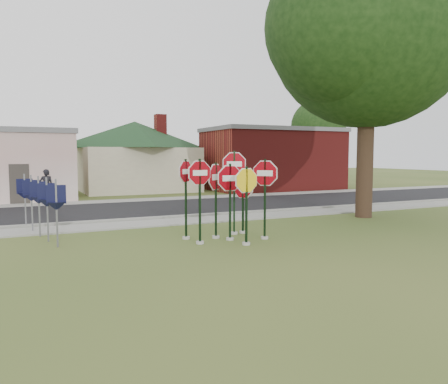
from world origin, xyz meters
name	(u,v)px	position (x,y,z in m)	size (l,w,h in m)	color
ground	(249,248)	(0.00, 0.00, 0.00)	(120.00, 120.00, 0.00)	#3A521E
sidewalk_near	(184,221)	(0.00, 5.50, 0.03)	(60.00, 1.60, 0.06)	gray
road	(154,209)	(0.00, 10.00, 0.02)	(60.00, 7.00, 0.04)	black
sidewalk_far	(133,200)	(0.00, 14.30, 0.03)	(60.00, 1.60, 0.06)	gray
curb	(176,217)	(0.00, 6.50, 0.07)	(60.00, 0.20, 0.14)	gray
stop_sign_center	(230,190)	(0.03, 1.33, 1.58)	(1.14, 0.24, 2.53)	#A5A199
stop_sign_yellow	(246,195)	(0.15, 0.46, 1.49)	(1.04, 0.24, 2.45)	#A5A199
stop_sign_left	(200,189)	(-1.05, 1.19, 1.66)	(1.03, 0.24, 2.67)	#A5A199
stop_sign_right	(265,187)	(1.12, 1.03, 1.68)	(0.76, 0.86, 2.68)	#A5A199
stop_sign_back_right	(234,179)	(0.60, 2.20, 1.87)	(1.03, 0.41, 2.94)	#A5A199
stop_sign_back_left	(216,189)	(-0.25, 1.81, 1.61)	(0.96, 0.71, 2.57)	#A5A199
stop_sign_far_right	(243,195)	(0.97, 2.25, 1.33)	(0.50, 1.06, 2.20)	#A5A199
stop_sign_far_left	(186,188)	(-1.17, 2.08, 1.63)	(0.78, 0.60, 2.65)	#A5A199
route_sign_row	(39,200)	(-5.40, 4.50, 1.22)	(1.43, 4.63, 2.00)	#59595E
building_house	(135,142)	(2.00, 22.00, 3.65)	(11.60, 11.60, 6.20)	beige
building_brick	(272,158)	(12.00, 18.50, 2.40)	(10.20, 6.20, 4.75)	maroon
oak_tree	(369,27)	(7.50, 3.50, 8.04)	(12.05, 11.45, 12.27)	black
bg_tree_right	(318,127)	(22.00, 26.00, 5.58)	(5.60, 5.60, 8.40)	black
pedestrian	(46,187)	(-4.70, 14.12, 1.00)	(0.68, 0.45, 1.88)	black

